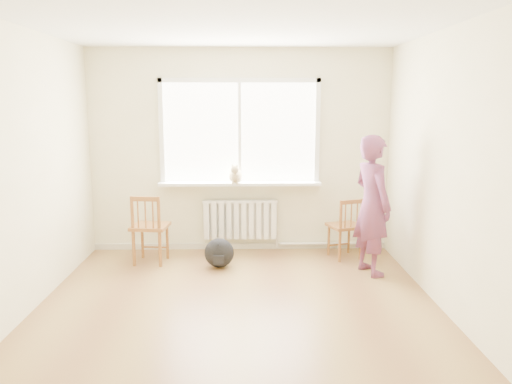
{
  "coord_description": "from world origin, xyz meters",
  "views": [
    {
      "loc": [
        0.09,
        -4.42,
        2.01
      ],
      "look_at": [
        0.2,
        1.2,
        0.99
      ],
      "focal_mm": 35.0,
      "sensor_mm": 36.0,
      "label": 1
    }
  ],
  "objects_px": {
    "person": "(372,205)",
    "backpack": "(219,253)",
    "cat": "(235,175)",
    "chair_left": "(149,229)",
    "chair_right": "(347,228)"
  },
  "relations": [
    {
      "from": "person",
      "to": "backpack",
      "type": "distance_m",
      "value": 1.92
    },
    {
      "from": "person",
      "to": "cat",
      "type": "relative_size",
      "value": 4.02
    },
    {
      "from": "person",
      "to": "cat",
      "type": "xyz_separation_m",
      "value": [
        -1.61,
        0.82,
        0.24
      ]
    },
    {
      "from": "chair_left",
      "to": "cat",
      "type": "xyz_separation_m",
      "value": [
        1.07,
        0.43,
        0.62
      ]
    },
    {
      "from": "cat",
      "to": "backpack",
      "type": "bearing_deg",
      "value": -104.76
    },
    {
      "from": "chair_right",
      "to": "cat",
      "type": "relative_size",
      "value": 1.96
    },
    {
      "from": "person",
      "to": "cat",
      "type": "bearing_deg",
      "value": 43.05
    },
    {
      "from": "chair_right",
      "to": "backpack",
      "type": "distance_m",
      "value": 1.67
    },
    {
      "from": "person",
      "to": "chair_right",
      "type": "bearing_deg",
      "value": -2.27
    },
    {
      "from": "backpack",
      "to": "person",
      "type": "bearing_deg",
      "value": -7.4
    },
    {
      "from": "chair_left",
      "to": "backpack",
      "type": "bearing_deg",
      "value": 176.11
    },
    {
      "from": "person",
      "to": "backpack",
      "type": "xyz_separation_m",
      "value": [
        -1.8,
        0.23,
        -0.64
      ]
    },
    {
      "from": "chair_left",
      "to": "chair_right",
      "type": "xyz_separation_m",
      "value": [
        2.5,
        0.16,
        -0.04
      ]
    },
    {
      "from": "cat",
      "to": "backpack",
      "type": "relative_size",
      "value": 1.12
    },
    {
      "from": "chair_left",
      "to": "backpack",
      "type": "xyz_separation_m",
      "value": [
        0.88,
        -0.16,
        -0.26
      ]
    }
  ]
}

